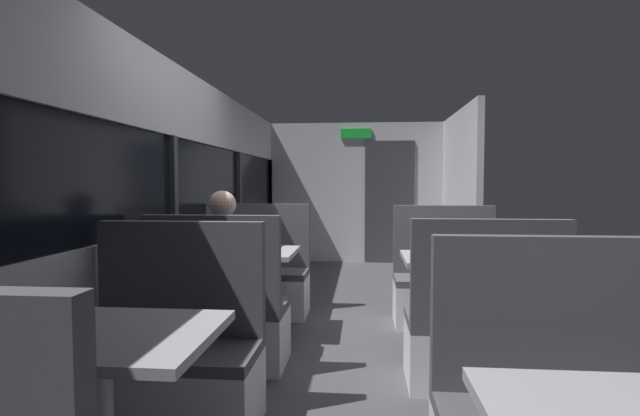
{
  "coord_description": "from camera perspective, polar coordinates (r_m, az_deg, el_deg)",
  "views": [
    {
      "loc": [
        0.13,
        -3.87,
        1.32
      ],
      "look_at": [
        -0.43,
        2.39,
        0.99
      ],
      "focal_mm": 27.27,
      "sensor_mm": 36.0,
      "label": 1
    }
  ],
  "objects": [
    {
      "name": "ground_plane",
      "position": [
        4.09,
        3.14,
        -15.94
      ],
      "size": [
        3.3,
        9.2,
        0.02
      ],
      "primitive_type": "cube",
      "color": "#423F44"
    },
    {
      "name": "carriage_window_panel_left",
      "position": [
        4.19,
        -17.09,
        -0.0
      ],
      "size": [
        0.09,
        8.48,
        2.3
      ],
      "color": "#B2B2B7",
      "rests_on": "ground_plane"
    },
    {
      "name": "carriage_end_bulkhead",
      "position": [
        8.07,
        4.64,
        1.71
      ],
      "size": [
        2.9,
        0.11,
        2.3
      ],
      "color": "#B2B2B7",
      "rests_on": "ground_plane"
    },
    {
      "name": "carriage_aisle_panel_right",
      "position": [
        6.99,
        16.03,
        1.51
      ],
      "size": [
        0.08,
        2.4,
        2.3
      ],
      "primitive_type": "cube",
      "color": "#B2B2B7",
      "rests_on": "ground_plane"
    },
    {
      "name": "dining_table_near_window",
      "position": [
        2.16,
        -24.51,
        -15.54
      ],
      "size": [
        0.9,
        0.7,
        0.74
      ],
      "color": "#9E9EA3",
      "rests_on": "ground_plane"
    },
    {
      "name": "bench_near_window_facing_entry",
      "position": [
        2.86,
        -17.08,
        -17.38
      ],
      "size": [
        0.95,
        0.5,
        1.1
      ],
      "color": "silver",
      "rests_on": "ground_plane"
    },
    {
      "name": "dining_table_mid_window",
      "position": [
        4.23,
        -9.03,
        -6.27
      ],
      "size": [
        0.9,
        0.7,
        0.74
      ],
      "color": "#9E9EA3",
      "rests_on": "ground_plane"
    },
    {
      "name": "bench_mid_window_facing_end",
      "position": [
        3.64,
        -11.77,
        -12.85
      ],
      "size": [
        0.95,
        0.5,
        1.1
      ],
      "color": "silver",
      "rests_on": "ground_plane"
    },
    {
      "name": "bench_mid_window_facing_entry",
      "position": [
        4.96,
        -7.0,
        -8.54
      ],
      "size": [
        0.95,
        0.5,
        1.1
      ],
      "color": "silver",
      "rests_on": "ground_plane"
    },
    {
      "name": "dining_table_rear_aisle",
      "position": [
        3.98,
        16.24,
        -6.94
      ],
      "size": [
        0.9,
        0.7,
        0.74
      ],
      "color": "#9E9EA3",
      "rests_on": "ground_plane"
    },
    {
      "name": "bench_rear_aisle_facing_end",
      "position": [
        3.38,
        18.5,
        -14.16
      ],
      "size": [
        0.95,
        0.5,
        1.1
      ],
      "color": "silver",
      "rests_on": "ground_plane"
    },
    {
      "name": "bench_rear_aisle_facing_entry",
      "position": [
        4.71,
        14.54,
        -9.22
      ],
      "size": [
        0.95,
        0.5,
        1.1
      ],
      "color": "silver",
      "rests_on": "ground_plane"
    },
    {
      "name": "seated_passenger",
      "position": [
        3.65,
        -11.47,
        -9.39
      ],
      "size": [
        0.47,
        0.55,
        1.26
      ],
      "color": "#26262D",
      "rests_on": "ground_plane"
    }
  ]
}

